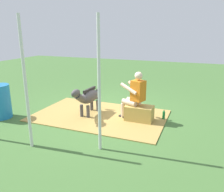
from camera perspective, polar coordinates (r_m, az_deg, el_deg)
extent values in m
plane|color=#426B33|center=(6.57, -1.68, -4.21)|extent=(24.00, 24.00, 0.00)
cube|color=#AD8C47|center=(6.36, -3.07, -4.84)|extent=(3.54, 2.24, 0.02)
cube|color=tan|center=(5.98, 6.78, -4.33)|extent=(0.70, 0.42, 0.41)
cylinder|color=beige|center=(5.94, 4.27, -1.61)|extent=(0.42, 0.27, 0.14)
cylinder|color=beige|center=(6.15, 2.74, -3.67)|extent=(0.11, 0.11, 0.41)
cube|color=black|center=(6.21, 2.72, -5.17)|extent=(0.24, 0.17, 0.06)
cylinder|color=beige|center=(6.10, 5.42, -1.19)|extent=(0.42, 0.27, 0.14)
cylinder|color=beige|center=(6.30, 3.89, -3.21)|extent=(0.11, 0.11, 0.41)
cube|color=black|center=(6.35, 3.86, -4.68)|extent=(0.24, 0.17, 0.06)
cube|color=orange|center=(5.82, 6.50, 1.32)|extent=(0.38, 0.37, 0.52)
cylinder|color=beige|center=(5.78, 4.14, 1.81)|extent=(0.50, 0.26, 0.26)
cylinder|color=beige|center=(6.03, 6.01, 2.35)|extent=(0.50, 0.26, 0.26)
sphere|color=beige|center=(5.73, 6.61, 5.00)|extent=(0.20, 0.20, 0.20)
ellipsoid|color=#4C4747|center=(6.33, -5.58, -0.11)|extent=(0.35, 0.85, 0.34)
cylinder|color=#4C4747|center=(6.16, -5.96, -3.97)|extent=(0.09, 0.09, 0.35)
cylinder|color=#4C4747|center=(6.26, -7.55, -3.70)|extent=(0.09, 0.09, 0.35)
cylinder|color=#4C4747|center=(6.62, -3.55, -2.47)|extent=(0.09, 0.09, 0.35)
cylinder|color=#4C4747|center=(6.71, -5.07, -2.25)|extent=(0.09, 0.09, 0.35)
cylinder|color=#4C4747|center=(5.89, -7.99, -0.41)|extent=(0.19, 0.37, 0.33)
ellipsoid|color=#4C4747|center=(5.70, -9.00, 0.67)|extent=(0.17, 0.33, 0.20)
cube|color=#2A2727|center=(6.28, -5.63, 1.55)|extent=(0.08, 0.60, 0.08)
cylinder|color=#2A2727|center=(6.74, -3.61, 0.49)|extent=(0.07, 0.07, 0.30)
cylinder|color=#197233|center=(6.19, 12.70, -4.82)|extent=(0.07, 0.07, 0.22)
cone|color=#197233|center=(6.14, 12.78, -3.58)|extent=(0.06, 0.06, 0.06)
cylinder|color=silver|center=(4.23, -3.21, 2.43)|extent=(0.06, 0.06, 2.56)
cylinder|color=silver|center=(4.62, -20.66, 2.59)|extent=(0.06, 0.06, 2.56)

